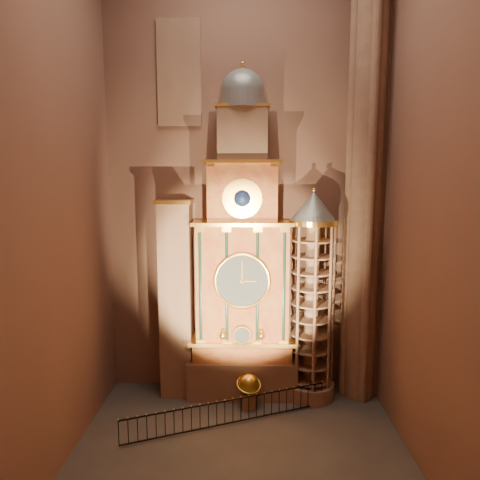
{
  "coord_description": "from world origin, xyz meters",
  "views": [
    {
      "loc": [
        0.28,
        -16.36,
        11.08
      ],
      "look_at": [
        -0.08,
        3.0,
        8.45
      ],
      "focal_mm": 32.0,
      "sensor_mm": 36.0,
      "label": 1
    }
  ],
  "objects_px": {
    "astronomical_clock": "(242,269)",
    "portrait_tower": "(176,298)",
    "iron_railing": "(229,412)",
    "celestial_globe": "(249,388)",
    "stair_turret": "(311,298)"
  },
  "relations": [
    {
      "from": "astronomical_clock",
      "to": "portrait_tower",
      "type": "xyz_separation_m",
      "value": [
        -3.4,
        0.02,
        -1.53
      ]
    },
    {
      "from": "portrait_tower",
      "to": "iron_railing",
      "type": "height_order",
      "value": "portrait_tower"
    },
    {
      "from": "portrait_tower",
      "to": "celestial_globe",
      "type": "relative_size",
      "value": 5.8
    },
    {
      "from": "astronomical_clock",
      "to": "stair_turret",
      "type": "bearing_deg",
      "value": -4.3
    },
    {
      "from": "stair_turret",
      "to": "celestial_globe",
      "type": "bearing_deg",
      "value": -157.97
    },
    {
      "from": "astronomical_clock",
      "to": "iron_railing",
      "type": "bearing_deg",
      "value": -100.65
    },
    {
      "from": "portrait_tower",
      "to": "celestial_globe",
      "type": "distance_m",
      "value": 5.76
    },
    {
      "from": "stair_turret",
      "to": "iron_railing",
      "type": "height_order",
      "value": "stair_turret"
    },
    {
      "from": "stair_turret",
      "to": "portrait_tower",
      "type": "bearing_deg",
      "value": 177.67
    },
    {
      "from": "stair_turret",
      "to": "celestial_globe",
      "type": "xyz_separation_m",
      "value": [
        -3.16,
        -1.28,
        -4.21
      ]
    },
    {
      "from": "celestial_globe",
      "to": "astronomical_clock",
      "type": "bearing_deg",
      "value": 102.35
    },
    {
      "from": "astronomical_clock",
      "to": "celestial_globe",
      "type": "bearing_deg",
      "value": -77.65
    },
    {
      "from": "astronomical_clock",
      "to": "portrait_tower",
      "type": "bearing_deg",
      "value": 179.71
    },
    {
      "from": "celestial_globe",
      "to": "iron_railing",
      "type": "xyz_separation_m",
      "value": [
        -0.91,
        -1.49,
        -0.42
      ]
    },
    {
      "from": "stair_turret",
      "to": "iron_railing",
      "type": "bearing_deg",
      "value": -145.76
    }
  ]
}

